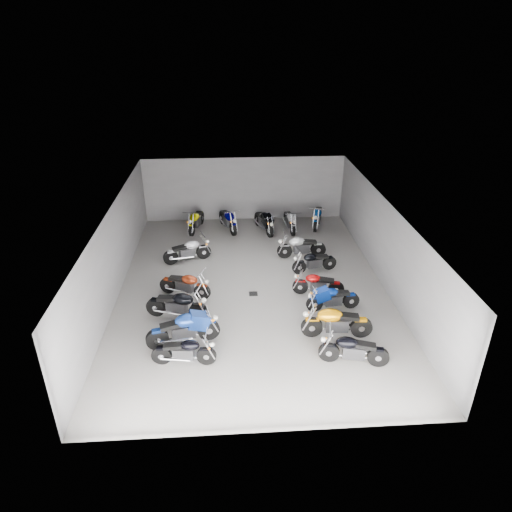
{
  "coord_description": "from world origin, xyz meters",
  "views": [
    {
      "loc": [
        -0.87,
        -15.01,
        8.9
      ],
      "look_at": [
        0.18,
        0.65,
        1.0
      ],
      "focal_mm": 32.0,
      "sensor_mm": 36.0,
      "label": 1
    }
  ],
  "objects_px": {
    "motorcycle_left_d": "(185,284)",
    "motorcycle_back_b": "(196,220)",
    "motorcycle_right_a": "(353,350)",
    "motorcycle_right_f": "(301,246)",
    "motorcycle_back_e": "(290,220)",
    "motorcycle_left_a": "(184,351)",
    "motorcycle_left_c": "(177,305)",
    "motorcycle_right_b": "(336,322)",
    "motorcycle_back_d": "(264,221)",
    "motorcycle_right_d": "(318,284)",
    "motorcycle_right_e": "(314,261)",
    "motorcycle_back_c": "(228,219)",
    "motorcycle_left_b": "(184,329)",
    "motorcycle_back_f": "(317,216)",
    "drain_grate": "(253,294)",
    "motorcycle_left_f": "(188,251)",
    "motorcycle_right_c": "(332,298)"
  },
  "relations": [
    {
      "from": "motorcycle_left_a",
      "to": "motorcycle_right_d",
      "type": "relative_size",
      "value": 1.01
    },
    {
      "from": "motorcycle_left_b",
      "to": "motorcycle_right_f",
      "type": "height_order",
      "value": "motorcycle_left_b"
    },
    {
      "from": "motorcycle_back_d",
      "to": "motorcycle_left_a",
      "type": "bearing_deg",
      "value": 54.81
    },
    {
      "from": "motorcycle_right_e",
      "to": "motorcycle_back_f",
      "type": "distance_m",
      "value": 4.79
    },
    {
      "from": "motorcycle_right_d",
      "to": "motorcycle_back_d",
      "type": "height_order",
      "value": "motorcycle_back_d"
    },
    {
      "from": "motorcycle_right_e",
      "to": "motorcycle_back_f",
      "type": "xyz_separation_m",
      "value": [
        1.01,
        4.68,
        0.07
      ]
    },
    {
      "from": "motorcycle_left_b",
      "to": "motorcycle_right_e",
      "type": "xyz_separation_m",
      "value": [
        4.87,
        4.41,
        -0.1
      ]
    },
    {
      "from": "motorcycle_right_d",
      "to": "motorcycle_left_b",
      "type": "bearing_deg",
      "value": 130.23
    },
    {
      "from": "motorcycle_right_a",
      "to": "motorcycle_right_f",
      "type": "xyz_separation_m",
      "value": [
        -0.44,
        7.0,
        0.02
      ]
    },
    {
      "from": "motorcycle_right_a",
      "to": "motorcycle_right_d",
      "type": "xyz_separation_m",
      "value": [
        -0.3,
        3.9,
        -0.04
      ]
    },
    {
      "from": "motorcycle_right_b",
      "to": "motorcycle_right_e",
      "type": "distance_m",
      "value": 4.35
    },
    {
      "from": "motorcycle_left_a",
      "to": "motorcycle_right_e",
      "type": "bearing_deg",
      "value": 143.39
    },
    {
      "from": "motorcycle_right_d",
      "to": "motorcycle_back_b",
      "type": "distance_m",
      "value": 7.95
    },
    {
      "from": "motorcycle_right_d",
      "to": "motorcycle_left_f",
      "type": "bearing_deg",
      "value": 69.3
    },
    {
      "from": "motorcycle_left_c",
      "to": "motorcycle_back_e",
      "type": "relative_size",
      "value": 1.04
    },
    {
      "from": "motorcycle_right_b",
      "to": "motorcycle_back_e",
      "type": "relative_size",
      "value": 1.1
    },
    {
      "from": "motorcycle_left_a",
      "to": "motorcycle_back_c",
      "type": "xyz_separation_m",
      "value": [
        1.39,
        9.9,
        0.07
      ]
    },
    {
      "from": "motorcycle_left_f",
      "to": "motorcycle_right_c",
      "type": "relative_size",
      "value": 1.04
    },
    {
      "from": "motorcycle_left_f",
      "to": "motorcycle_back_d",
      "type": "height_order",
      "value": "motorcycle_back_d"
    },
    {
      "from": "motorcycle_left_a",
      "to": "motorcycle_right_b",
      "type": "relative_size",
      "value": 0.84
    },
    {
      "from": "motorcycle_right_b",
      "to": "motorcycle_back_e",
      "type": "bearing_deg",
      "value": 6.52
    },
    {
      "from": "motorcycle_right_a",
      "to": "motorcycle_right_d",
      "type": "relative_size",
      "value": 1.07
    },
    {
      "from": "motorcycle_back_d",
      "to": "motorcycle_left_c",
      "type": "bearing_deg",
      "value": 46.69
    },
    {
      "from": "motorcycle_left_d",
      "to": "motorcycle_back_e",
      "type": "relative_size",
      "value": 0.93
    },
    {
      "from": "motorcycle_right_e",
      "to": "motorcycle_back_b",
      "type": "xyz_separation_m",
      "value": [
        -4.96,
        4.59,
        0.06
      ]
    },
    {
      "from": "motorcycle_left_d",
      "to": "motorcycle_back_e",
      "type": "xyz_separation_m",
      "value": [
        4.63,
        5.83,
        0.01
      ]
    },
    {
      "from": "motorcycle_left_b",
      "to": "motorcycle_back_f",
      "type": "relative_size",
      "value": 1.07
    },
    {
      "from": "motorcycle_left_d",
      "to": "motorcycle_back_b",
      "type": "bearing_deg",
      "value": -158.78
    },
    {
      "from": "motorcycle_back_d",
      "to": "motorcycle_back_f",
      "type": "relative_size",
      "value": 1.0
    },
    {
      "from": "motorcycle_right_f",
      "to": "motorcycle_back_d",
      "type": "relative_size",
      "value": 1.0
    },
    {
      "from": "motorcycle_right_e",
      "to": "motorcycle_right_f",
      "type": "distance_m",
      "value": 1.36
    },
    {
      "from": "motorcycle_left_a",
      "to": "motorcycle_back_e",
      "type": "bearing_deg",
      "value": 160.72
    },
    {
      "from": "motorcycle_right_d",
      "to": "motorcycle_back_e",
      "type": "xyz_separation_m",
      "value": [
        -0.22,
        6.07,
        0.04
      ]
    },
    {
      "from": "motorcycle_left_c",
      "to": "motorcycle_back_d",
      "type": "relative_size",
      "value": 1.02
    },
    {
      "from": "motorcycle_right_d",
      "to": "motorcycle_back_d",
      "type": "distance_m",
      "value": 6.15
    },
    {
      "from": "motorcycle_back_b",
      "to": "motorcycle_back_e",
      "type": "distance_m",
      "value": 4.56
    },
    {
      "from": "drain_grate",
      "to": "motorcycle_left_c",
      "type": "height_order",
      "value": "motorcycle_left_c"
    },
    {
      "from": "motorcycle_back_e",
      "to": "motorcycle_right_d",
      "type": "bearing_deg",
      "value": 87.02
    },
    {
      "from": "motorcycle_right_b",
      "to": "motorcycle_back_d",
      "type": "relative_size",
      "value": 1.07
    },
    {
      "from": "motorcycle_left_a",
      "to": "motorcycle_left_c",
      "type": "height_order",
      "value": "motorcycle_left_c"
    },
    {
      "from": "motorcycle_left_a",
      "to": "motorcycle_right_e",
      "type": "xyz_separation_m",
      "value": [
        4.79,
        5.37,
        -0.0
      ]
    },
    {
      "from": "motorcycle_right_a",
      "to": "motorcycle_back_c",
      "type": "bearing_deg",
      "value": 31.46
    },
    {
      "from": "motorcycle_right_c",
      "to": "motorcycle_back_b",
      "type": "xyz_separation_m",
      "value": [
        -5.09,
        7.39,
        0.05
      ]
    },
    {
      "from": "motorcycle_right_b",
      "to": "motorcycle_right_e",
      "type": "bearing_deg",
      "value": 3.19
    },
    {
      "from": "motorcycle_left_a",
      "to": "motorcycle_right_e",
      "type": "height_order",
      "value": "motorcycle_left_a"
    },
    {
      "from": "drain_grate",
      "to": "motorcycle_left_a",
      "type": "bearing_deg",
      "value": -120.62
    },
    {
      "from": "motorcycle_left_a",
      "to": "motorcycle_right_c",
      "type": "distance_m",
      "value": 5.56
    },
    {
      "from": "motorcycle_left_c",
      "to": "motorcycle_right_a",
      "type": "relative_size",
      "value": 1.06
    },
    {
      "from": "motorcycle_left_c",
      "to": "motorcycle_back_b",
      "type": "relative_size",
      "value": 1.02
    },
    {
      "from": "motorcycle_right_f",
      "to": "motorcycle_back_c",
      "type": "bearing_deg",
      "value": 41.54
    }
  ]
}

